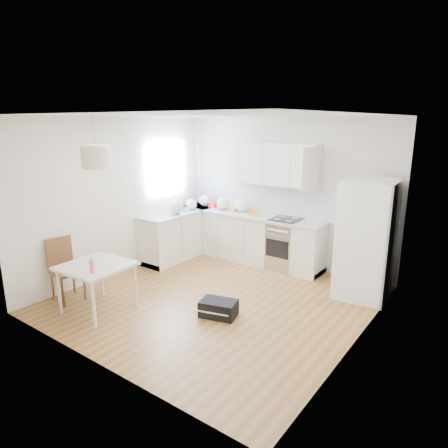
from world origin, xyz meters
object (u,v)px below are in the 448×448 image
object	(u,v)px
dining_table	(96,270)
gym_bag	(218,308)
dining_chair	(67,270)
refrigerator	(368,239)

from	to	relation	value
dining_table	gym_bag	size ratio (longest dim) A/B	1.84
dining_table	dining_chair	distance (m)	0.67
dining_chair	refrigerator	bearing A→B (deg)	46.11
gym_bag	dining_chair	bearing A→B (deg)	-172.70
refrigerator	dining_table	xyz separation A→B (m)	(-2.87, -2.77, -0.28)
refrigerator	dining_table	size ratio (longest dim) A/B	1.98
dining_table	dining_chair	bearing A→B (deg)	-178.04
refrigerator	gym_bag	world-z (taller)	refrigerator
refrigerator	dining_chair	size ratio (longest dim) A/B	1.91
dining_table	gym_bag	world-z (taller)	dining_table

